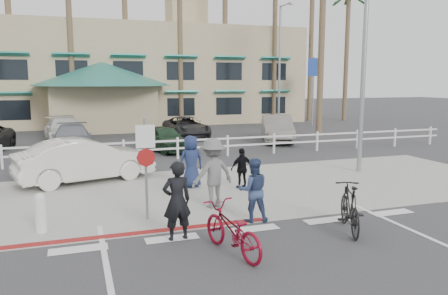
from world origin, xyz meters
name	(u,v)px	position (x,y,z in m)	size (l,w,h in m)	color
ground	(264,238)	(0.00, 0.00, 0.00)	(140.00, 140.00, 0.00)	#333335
bike_path	(309,274)	(0.00, -2.00, 0.00)	(12.00, 16.00, 0.01)	#333335
sidewalk_plaza	(207,191)	(0.00, 4.50, 0.01)	(22.00, 7.00, 0.01)	gray
cross_street	(179,168)	(0.00, 8.50, 0.00)	(40.00, 5.00, 0.01)	#333335
parking_lot	(144,139)	(0.00, 18.00, 0.00)	(50.00, 16.00, 0.01)	#333335
curb_red	(124,235)	(-3.00, 1.20, 0.01)	(7.00, 0.25, 0.02)	maroon
rail_fence	(180,148)	(0.50, 10.50, 0.50)	(29.40, 0.16, 1.00)	silver
building	(143,57)	(2.00, 31.00, 5.65)	(28.00, 16.00, 11.30)	tan
sign_post	(146,164)	(-2.30, 2.20, 1.45)	(0.50, 0.10, 2.90)	gray
bollard_0	(41,213)	(-4.80, 2.00, 0.47)	(0.26, 0.26, 0.95)	silver
streetlight_0	(364,55)	(6.50, 5.50, 4.50)	(0.60, 2.00, 9.00)	gray
streetlight_1	(279,66)	(12.00, 24.00, 4.75)	(0.60, 2.00, 9.50)	gray
info_sign	(313,90)	(14.00, 22.00, 2.80)	(1.20, 0.16, 5.60)	navy
palm_2	(9,16)	(-8.00, 26.00, 8.00)	(4.00, 4.00, 16.00)	#205427
palm_3	(70,31)	(-4.00, 25.00, 7.00)	(4.00, 4.00, 14.00)	#205427
palm_4	(125,28)	(0.00, 26.00, 7.50)	(4.00, 4.00, 15.00)	#205427
palm_5	(180,42)	(4.00, 25.00, 6.50)	(4.00, 4.00, 13.00)	#205427
palm_6	(225,19)	(8.00, 26.00, 8.50)	(4.00, 4.00, 17.00)	#205427
palm_7	(275,38)	(12.00, 25.00, 7.00)	(4.00, 4.00, 14.00)	#205427
palm_8	(311,35)	(16.00, 26.00, 7.50)	(4.00, 4.00, 15.00)	#205427
palm_9	(347,47)	(19.00, 25.00, 6.50)	(4.00, 4.00, 13.00)	#205427
palm_11	(322,25)	(11.00, 16.00, 7.00)	(4.00, 4.00, 14.00)	#205427
bike_red	(232,230)	(-1.03, -0.66, 0.52)	(0.69, 1.99, 1.04)	maroon
rider_red	(177,201)	(-1.89, 0.51, 0.90)	(0.65, 0.43, 1.79)	black
bike_black	(350,207)	(2.07, -0.26, 0.58)	(0.55, 1.94, 1.17)	black
rider_black	(253,190)	(0.21, 1.18, 0.81)	(0.79, 0.61, 1.62)	navy
pedestrian_a	(213,173)	(-0.37, 2.70, 0.98)	(1.26, 0.72, 1.95)	slate
pedestrian_child	(242,169)	(1.18, 4.44, 0.67)	(0.79, 0.33, 1.35)	black
pedestrian_b	(191,162)	(-0.37, 5.16, 0.88)	(0.86, 0.56, 1.75)	#19254B
car_white_sedan	(85,160)	(-3.67, 7.19, 0.77)	(1.63, 4.68, 1.54)	silver
lot_car_1	(72,138)	(-4.13, 14.44, 0.67)	(1.86, 4.58, 1.33)	gray
lot_car_2	(163,138)	(0.25, 13.08, 0.65)	(1.53, 3.80, 1.29)	#1E3823
lot_car_3	(277,128)	(7.22, 14.35, 0.77)	(1.64, 4.69, 1.55)	slate
lot_car_4	(64,130)	(-4.56, 18.15, 0.71)	(2.00, 4.92, 1.43)	silver
lot_car_5	(186,127)	(2.64, 17.89, 0.65)	(2.15, 4.66, 1.30)	black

